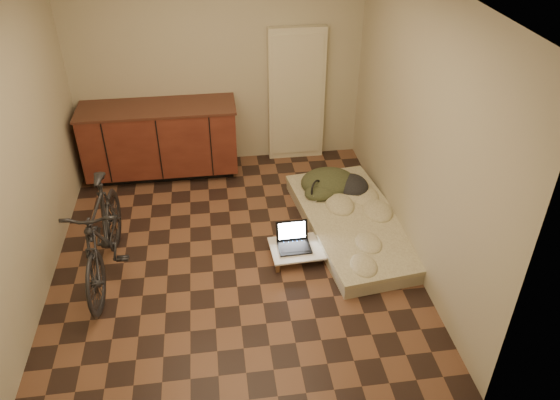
{
  "coord_description": "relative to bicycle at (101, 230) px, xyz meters",
  "views": [
    {
      "loc": [
        -0.12,
        -4.34,
        3.54
      ],
      "look_at": [
        0.49,
        0.09,
        0.55
      ],
      "focal_mm": 35.0,
      "sensor_mm": 36.0,
      "label": 1
    }
  ],
  "objects": [
    {
      "name": "clothing_pile",
      "position": [
        2.42,
        0.97,
        -0.22
      ],
      "size": [
        0.74,
        0.64,
        0.27
      ],
      "primitive_type": null,
      "rotation": [
        0.0,
        0.0,
        0.12
      ],
      "color": "#333921",
      "rests_on": "futon"
    },
    {
      "name": "laptop",
      "position": [
        1.8,
        0.05,
        -0.36
      ],
      "size": [
        0.33,
        0.3,
        0.22
      ],
      "rotation": [
        0.0,
        0.0,
        0.03
      ],
      "color": "black",
      "rests_on": "lap_desk"
    },
    {
      "name": "headphones",
      "position": [
        2.18,
        0.81,
        -0.27
      ],
      "size": [
        0.35,
        0.35,
        0.17
      ],
      "primitive_type": null,
      "rotation": [
        0.0,
        0.0,
        0.88
      ],
      "color": "black",
      "rests_on": "futon"
    },
    {
      "name": "room_shell",
      "position": [
        1.2,
        0.14,
        0.78
      ],
      "size": [
        3.5,
        4.0,
        2.6
      ],
      "color": "brown",
      "rests_on": "ground"
    },
    {
      "name": "lap_desk",
      "position": [
        1.91,
        0.01,
        -0.43
      ],
      "size": [
        0.7,
        0.47,
        0.11
      ],
      "rotation": [
        0.0,
        0.0,
        0.05
      ],
      "color": "brown",
      "rests_on": "ground"
    },
    {
      "name": "bicycle",
      "position": [
        0.0,
        0.0,
        0.0
      ],
      "size": [
        0.54,
        1.64,
        1.05
      ],
      "primitive_type": "imported",
      "rotation": [
        0.0,
        0.0,
        -0.04
      ],
      "color": "black",
      "rests_on": "ground"
    },
    {
      "name": "cabinets",
      "position": [
        0.45,
        1.84,
        -0.06
      ],
      "size": [
        1.84,
        0.62,
        0.91
      ],
      "color": "black",
      "rests_on": "ground"
    },
    {
      "name": "mouse",
      "position": [
        2.17,
        0.05,
        -0.39
      ],
      "size": [
        0.09,
        0.11,
        0.03
      ],
      "primitive_type": "ellipsoid",
      "rotation": [
        0.0,
        0.0,
        0.41
      ],
      "color": "white",
      "rests_on": "lap_desk"
    },
    {
      "name": "futon",
      "position": [
        2.5,
        0.36,
        -0.44
      ],
      "size": [
        1.19,
        2.09,
        0.17
      ],
      "rotation": [
        0.0,
        0.0,
        0.12
      ],
      "color": "#B0A98D",
      "rests_on": "ground"
    },
    {
      "name": "appliance_panel",
      "position": [
        2.15,
        2.08,
        0.33
      ],
      "size": [
        0.7,
        0.1,
        1.7
      ],
      "primitive_type": "cube",
      "color": "beige",
      "rests_on": "ground"
    }
  ]
}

